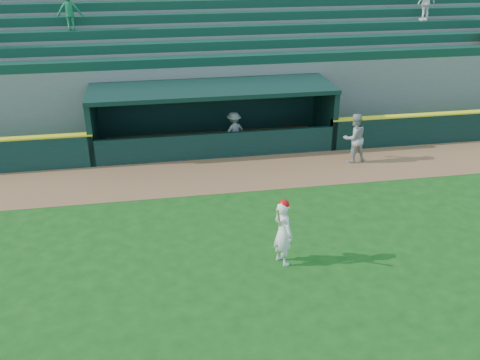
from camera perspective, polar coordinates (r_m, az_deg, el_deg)
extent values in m
plane|color=#144411|center=(14.70, 1.10, -7.20)|extent=(120.00, 120.00, 0.00)
cube|color=brown|center=(18.97, -1.75, 0.58)|extent=(40.00, 3.00, 0.01)
imported|color=#9E9E99|center=(20.19, 12.10, 4.40)|extent=(1.02, 0.86, 1.86)
imported|color=gray|center=(20.93, -0.64, 5.24)|extent=(1.14, 0.93, 1.55)
cube|color=slate|center=(21.52, -2.86, 3.64)|extent=(9.00, 2.60, 0.04)
cube|color=black|center=(21.11, -15.46, 5.57)|extent=(0.20, 2.60, 2.30)
cube|color=black|center=(22.15, 9.05, 7.08)|extent=(0.20, 2.60, 2.30)
cube|color=black|center=(22.37, -3.36, 7.52)|extent=(9.40, 0.20, 2.30)
cube|color=black|center=(20.79, -2.99, 9.71)|extent=(9.40, 2.80, 0.16)
cube|color=black|center=(20.22, -2.43, 3.67)|extent=(9.00, 0.16, 1.00)
cube|color=brown|center=(22.19, -3.14, 4.92)|extent=(8.40, 0.45, 0.10)
cube|color=slate|center=(22.78, -3.54, 8.64)|extent=(34.00, 0.85, 2.91)
cube|color=#0F3828|center=(22.26, -3.61, 12.60)|extent=(34.00, 0.60, 0.36)
cube|color=slate|center=(23.53, -3.81, 9.73)|extent=(34.00, 0.85, 3.36)
cube|color=#0F3828|center=(23.00, -3.90, 14.13)|extent=(34.00, 0.60, 0.36)
cube|color=slate|center=(24.30, -4.06, 10.76)|extent=(34.00, 0.85, 3.81)
cube|color=#0F3828|center=(23.76, -4.18, 15.57)|extent=(34.00, 0.60, 0.36)
cube|color=slate|center=(25.06, -4.29, 11.72)|extent=(34.00, 0.85, 4.26)
cube|color=#0F3828|center=(24.53, -4.44, 16.92)|extent=(34.00, 0.60, 0.36)
cube|color=slate|center=(25.84, -4.52, 12.62)|extent=(34.00, 0.85, 4.71)
cube|color=#0F3828|center=(25.31, -4.69, 18.18)|extent=(34.00, 0.60, 0.36)
cube|color=slate|center=(26.62, -4.73, 13.47)|extent=(34.00, 0.85, 5.16)
cube|color=slate|center=(27.41, -4.93, 14.27)|extent=(34.00, 0.85, 5.61)
cube|color=slate|center=(27.98, -5.05, 14.48)|extent=(34.50, 0.30, 5.61)
imported|color=white|center=(26.72, 19.25, 17.41)|extent=(0.95, 0.55, 1.53)
imported|color=#16663E|center=(23.68, -17.74, 16.87)|extent=(1.03, 0.60, 1.58)
imported|color=white|center=(13.67, 4.60, -5.66)|extent=(0.64, 0.76, 1.76)
sphere|color=red|center=(13.28, 4.72, -2.64)|extent=(0.27, 0.27, 0.27)
cylinder|color=#D2B686|center=(13.16, 4.16, -4.03)|extent=(0.27, 0.48, 0.76)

